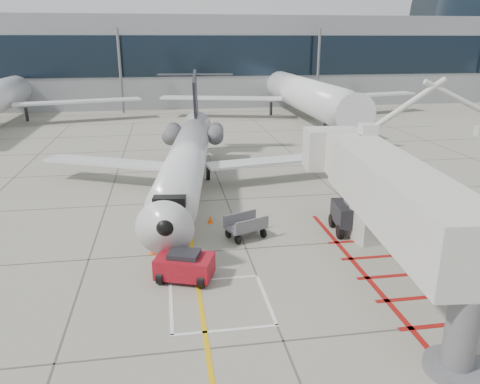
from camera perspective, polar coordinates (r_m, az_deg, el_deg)
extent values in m
plane|color=gray|center=(21.26, 2.61, -11.46)|extent=(260.00, 260.00, 0.00)
cone|color=#F3480C|center=(24.51, -10.53, -6.82)|extent=(0.39, 0.39, 0.55)
cone|color=#FF5F0D|center=(28.08, -3.65, -3.33)|extent=(0.33, 0.33, 0.46)
cube|color=gray|center=(89.23, -0.17, 15.92)|extent=(180.00, 28.00, 14.00)
cube|color=black|center=(75.35, 1.56, 16.26)|extent=(180.00, 0.10, 6.00)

